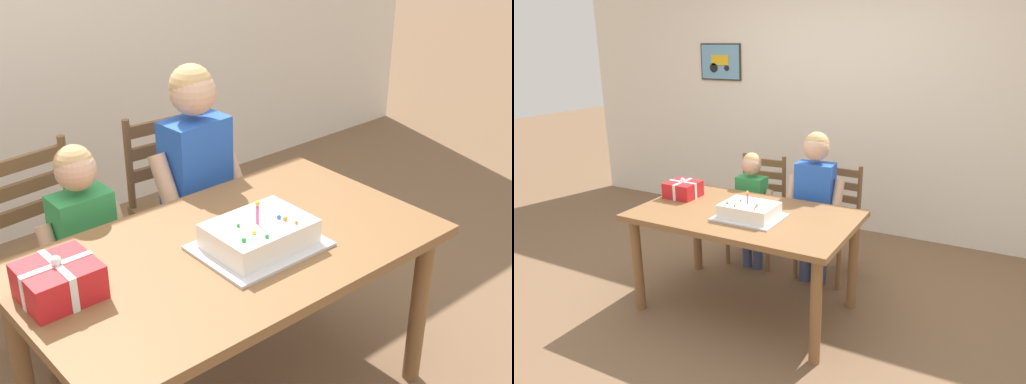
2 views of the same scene
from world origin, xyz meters
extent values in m
cube|color=brown|center=(0.00, 0.00, 0.72)|extent=(1.53, 0.88, 0.04)
cylinder|color=brown|center=(0.68, -0.36, 0.35)|extent=(0.07, 0.07, 0.70)
cylinder|color=brown|center=(-0.68, 0.36, 0.35)|extent=(0.07, 0.07, 0.70)
cylinder|color=brown|center=(0.68, 0.36, 0.35)|extent=(0.07, 0.07, 0.70)
cube|color=silver|center=(0.08, -0.07, 0.75)|extent=(0.44, 0.34, 0.01)
cube|color=white|center=(0.08, -0.07, 0.80)|extent=(0.36, 0.26, 0.09)
cylinder|color=#E04C9E|center=(0.07, -0.08, 0.88)|extent=(0.01, 0.01, 0.07)
sphere|color=yellow|center=(0.07, -0.08, 0.92)|extent=(0.02, 0.02, 0.02)
sphere|color=yellow|center=(0.01, -0.12, 0.85)|extent=(0.01, 0.01, 0.01)
sphere|color=green|center=(-0.05, -0.14, 0.85)|extent=(0.02, 0.02, 0.02)
sphere|color=orange|center=(0.16, -0.12, 0.85)|extent=(0.02, 0.02, 0.02)
sphere|color=green|center=(0.00, -0.05, 0.85)|extent=(0.01, 0.01, 0.01)
sphere|color=blue|center=(0.15, -0.10, 0.85)|extent=(0.02, 0.02, 0.02)
sphere|color=green|center=(0.03, -0.17, 0.85)|extent=(0.02, 0.02, 0.02)
sphere|color=orange|center=(0.17, -0.17, 0.85)|extent=(0.01, 0.01, 0.01)
cube|color=red|center=(-0.60, 0.10, 0.80)|extent=(0.23, 0.22, 0.12)
cube|color=white|center=(-0.60, 0.10, 0.80)|extent=(0.24, 0.02, 0.12)
cube|color=white|center=(-0.60, 0.10, 0.80)|extent=(0.02, 0.22, 0.12)
sphere|color=white|center=(-0.60, 0.10, 0.87)|extent=(0.04, 0.04, 0.04)
cube|color=brown|center=(-0.33, 0.76, 0.45)|extent=(0.46, 0.46, 0.04)
cylinder|color=brown|center=(-0.13, 0.59, 0.21)|extent=(0.04, 0.04, 0.43)
cylinder|color=brown|center=(-0.51, 0.56, 0.21)|extent=(0.04, 0.04, 0.43)
cylinder|color=brown|center=(-0.16, 0.97, 0.21)|extent=(0.04, 0.04, 0.43)
cylinder|color=brown|center=(-0.54, 0.94, 0.21)|extent=(0.04, 0.04, 0.43)
cylinder|color=brown|center=(-0.16, 0.97, 0.70)|extent=(0.04, 0.04, 0.45)
cube|color=brown|center=(-0.35, 0.95, 0.63)|extent=(0.36, 0.06, 0.06)
cube|color=brown|center=(-0.35, 0.95, 0.74)|extent=(0.36, 0.06, 0.06)
cube|color=brown|center=(-0.35, 0.95, 0.85)|extent=(0.36, 0.06, 0.06)
cube|color=brown|center=(0.33, 0.76, 0.45)|extent=(0.45, 0.45, 0.04)
cylinder|color=brown|center=(0.51, 0.56, 0.21)|extent=(0.04, 0.04, 0.43)
cylinder|color=brown|center=(0.13, 0.59, 0.21)|extent=(0.04, 0.04, 0.43)
cylinder|color=brown|center=(0.54, 0.94, 0.21)|extent=(0.04, 0.04, 0.43)
cylinder|color=brown|center=(0.16, 0.97, 0.21)|extent=(0.04, 0.04, 0.43)
cylinder|color=brown|center=(0.54, 0.94, 0.70)|extent=(0.04, 0.04, 0.45)
cylinder|color=brown|center=(0.16, 0.97, 0.70)|extent=(0.04, 0.04, 0.45)
cube|color=brown|center=(0.35, 0.95, 0.63)|extent=(0.36, 0.05, 0.06)
cube|color=brown|center=(0.35, 0.95, 0.74)|extent=(0.36, 0.05, 0.06)
cube|color=brown|center=(0.35, 0.95, 0.85)|extent=(0.36, 0.05, 0.06)
cylinder|color=#38426B|center=(0.35, 0.60, 0.23)|extent=(0.10, 0.10, 0.46)
cylinder|color=#38426B|center=(0.22, 0.59, 0.23)|extent=(0.10, 0.10, 0.46)
cube|color=blue|center=(0.28, 0.60, 0.73)|extent=(0.30, 0.20, 0.53)
cylinder|color=tan|center=(0.47, 0.57, 0.71)|extent=(0.09, 0.22, 0.35)
cylinder|color=tan|center=(0.10, 0.55, 0.71)|extent=(0.09, 0.22, 0.35)
sphere|color=tan|center=(0.28, 0.60, 1.11)|extent=(0.20, 0.20, 0.20)
sphere|color=tan|center=(0.28, 0.61, 1.14)|extent=(0.19, 0.19, 0.19)
cylinder|color=#38426B|center=(-0.23, 0.60, 0.19)|extent=(0.08, 0.08, 0.38)
cylinder|color=#38426B|center=(-0.33, 0.60, 0.19)|extent=(0.08, 0.08, 0.38)
cube|color=#2D934C|center=(-0.28, 0.60, 0.60)|extent=(0.24, 0.15, 0.44)
cylinder|color=tan|center=(-0.13, 0.57, 0.58)|extent=(0.06, 0.18, 0.29)
cylinder|color=tan|center=(-0.43, 0.57, 0.58)|extent=(0.06, 0.18, 0.29)
sphere|color=tan|center=(-0.28, 0.60, 0.92)|extent=(0.16, 0.16, 0.16)
sphere|color=tan|center=(-0.28, 0.61, 0.94)|extent=(0.16, 0.16, 0.16)
camera|label=1|loc=(-1.29, -1.66, 1.98)|focal=47.68mm
camera|label=2|loc=(1.55, -2.64, 1.85)|focal=32.98mm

